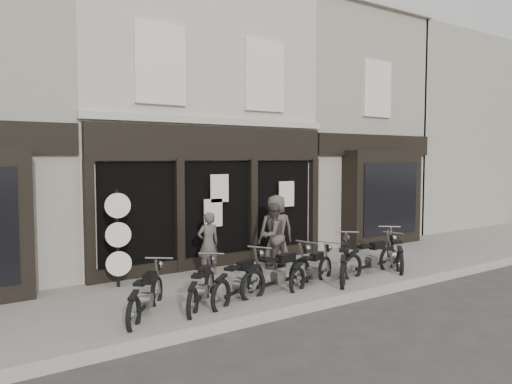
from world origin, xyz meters
TOP-DOWN VIEW (x-y plane):
  - ground_plane at (0.00, 0.00)m, footprint 90.00×90.00m
  - pavement at (0.00, 0.90)m, footprint 30.00×4.20m
  - kerb at (0.00, -1.25)m, footprint 30.00×0.25m
  - central_building at (0.00, 5.95)m, footprint 7.30×6.22m
  - neighbour_right at (6.35, 5.90)m, footprint 5.60×6.73m
  - filler_right at (14.50, 6.00)m, footprint 11.00×6.00m
  - motorcycle_0 at (-3.25, 0.07)m, footprint 1.56×1.79m
  - motorcycle_1 at (-2.09, 0.01)m, footprint 1.59×1.70m
  - motorcycle_2 at (-1.23, -0.08)m, footprint 2.04×1.34m
  - motorcycle_3 at (-0.18, -0.04)m, footprint 2.30×0.79m
  - motorcycle_4 at (0.83, -0.03)m, footprint 1.96×1.04m
  - motorcycle_5 at (1.83, -0.08)m, footprint 1.93×1.81m
  - motorcycle_6 at (2.83, -0.05)m, footprint 2.25×0.61m
  - motorcycle_7 at (3.91, 0.09)m, footprint 1.72×1.87m
  - man_left at (-0.73, 2.14)m, footprint 0.61×0.43m
  - man_centre at (1.06, 1.84)m, footprint 0.98×0.83m
  - man_right at (1.27, 1.95)m, footprint 1.10×0.88m
  - advert_sign_post at (-3.00, 2.28)m, footprint 0.56×0.37m

SIDE VIEW (x-z plane):
  - ground_plane at x=0.00m, z-range 0.00..0.00m
  - pavement at x=0.00m, z-range 0.00..0.12m
  - kerb at x=0.00m, z-range 0.00..0.13m
  - motorcycle_4 at x=0.83m, z-range -0.10..0.89m
  - motorcycle_1 at x=-2.09m, z-range -0.10..0.90m
  - motorcycle_0 at x=-3.25m, z-range -0.11..0.92m
  - motorcycle_2 at x=-1.23m, z-range -0.11..0.96m
  - motorcycle_6 at x=2.83m, z-range -0.11..0.97m
  - motorcycle_7 at x=3.91m, z-range -0.11..0.98m
  - motorcycle_3 at x=-0.18m, z-range -0.11..1.00m
  - motorcycle_5 at x=1.83m, z-range -0.12..1.02m
  - man_left at x=-0.73m, z-range 0.12..1.71m
  - man_centre at x=1.06m, z-range 0.12..1.88m
  - man_right at x=1.27m, z-range 0.12..2.07m
  - advert_sign_post at x=-3.00m, z-range -0.03..2.32m
  - neighbour_right at x=6.35m, z-range -0.13..8.21m
  - central_building at x=0.00m, z-range -0.09..8.25m
  - filler_right at x=14.50m, z-range 0.00..8.20m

